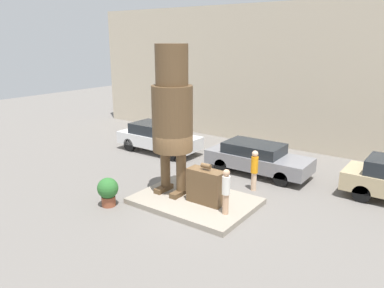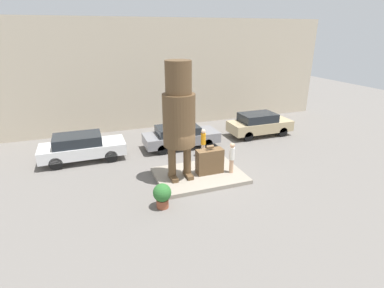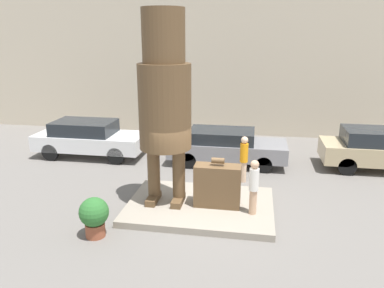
{
  "view_description": "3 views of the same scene",
  "coord_description": "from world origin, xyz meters",
  "px_view_note": "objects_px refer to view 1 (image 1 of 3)",
  "views": [
    {
      "loc": [
        7.37,
        -10.4,
        5.88
      ],
      "look_at": [
        -0.18,
        0.06,
        2.25
      ],
      "focal_mm": 35.0,
      "sensor_mm": 36.0,
      "label": 1
    },
    {
      "loc": [
        -5.0,
        -12.5,
        6.91
      ],
      "look_at": [
        -0.3,
        0.28,
        1.73
      ],
      "focal_mm": 28.0,
      "sensor_mm": 36.0,
      "label": 2
    },
    {
      "loc": [
        1.49,
        -10.1,
        5.05
      ],
      "look_at": [
        -0.24,
        -0.06,
        2.05
      ],
      "focal_mm": 35.0,
      "sensor_mm": 36.0,
      "label": 3
    }
  ],
  "objects_px": {
    "statue_figure": "(172,109)",
    "parked_car_grey": "(257,158)",
    "parked_car_white": "(158,137)",
    "worker_hivis": "(254,169)",
    "tourist": "(226,190)",
    "planter_pot": "(108,190)",
    "giant_suitcase": "(206,186)"
  },
  "relations": [
    {
      "from": "statue_figure",
      "to": "parked_car_grey",
      "type": "height_order",
      "value": "statue_figure"
    },
    {
      "from": "parked_car_white",
      "to": "worker_hivis",
      "type": "height_order",
      "value": "worker_hivis"
    },
    {
      "from": "statue_figure",
      "to": "worker_hivis",
      "type": "distance_m",
      "value": 4.12
    },
    {
      "from": "tourist",
      "to": "parked_car_grey",
      "type": "height_order",
      "value": "tourist"
    },
    {
      "from": "statue_figure",
      "to": "worker_hivis",
      "type": "xyz_separation_m",
      "value": [
        2.2,
        2.4,
        -2.52
      ]
    },
    {
      "from": "tourist",
      "to": "planter_pot",
      "type": "bearing_deg",
      "value": -158.29
    },
    {
      "from": "giant_suitcase",
      "to": "worker_hivis",
      "type": "height_order",
      "value": "giant_suitcase"
    },
    {
      "from": "parked_car_white",
      "to": "worker_hivis",
      "type": "xyz_separation_m",
      "value": [
        6.6,
        -1.81,
        0.09
      ]
    },
    {
      "from": "parked_car_grey",
      "to": "planter_pot",
      "type": "relative_size",
      "value": 4.35
    },
    {
      "from": "statue_figure",
      "to": "parked_car_grey",
      "type": "xyz_separation_m",
      "value": [
        1.42,
        4.24,
        -2.68
      ]
    },
    {
      "from": "parked_car_white",
      "to": "planter_pot",
      "type": "distance_m",
      "value": 6.91
    },
    {
      "from": "parked_car_grey",
      "to": "planter_pot",
      "type": "distance_m",
      "value": 6.87
    },
    {
      "from": "statue_figure",
      "to": "parked_car_white",
      "type": "height_order",
      "value": "statue_figure"
    },
    {
      "from": "parked_car_white",
      "to": "planter_pot",
      "type": "bearing_deg",
      "value": -64.42
    },
    {
      "from": "tourist",
      "to": "planter_pot",
      "type": "relative_size",
      "value": 1.48
    },
    {
      "from": "giant_suitcase",
      "to": "planter_pot",
      "type": "relative_size",
      "value": 1.38
    },
    {
      "from": "parked_car_grey",
      "to": "giant_suitcase",
      "type": "bearing_deg",
      "value": -88.45
    },
    {
      "from": "tourist",
      "to": "worker_hivis",
      "type": "xyz_separation_m",
      "value": [
        -0.37,
        2.82,
        -0.15
      ]
    },
    {
      "from": "parked_car_white",
      "to": "planter_pot",
      "type": "height_order",
      "value": "parked_car_white"
    },
    {
      "from": "giant_suitcase",
      "to": "tourist",
      "type": "relative_size",
      "value": 0.93
    },
    {
      "from": "parked_car_white",
      "to": "parked_car_grey",
      "type": "relative_size",
      "value": 0.98
    },
    {
      "from": "statue_figure",
      "to": "giant_suitcase",
      "type": "relative_size",
      "value": 3.74
    },
    {
      "from": "worker_hivis",
      "to": "statue_figure",
      "type": "bearing_deg",
      "value": -132.57
    },
    {
      "from": "planter_pot",
      "to": "worker_hivis",
      "type": "relative_size",
      "value": 0.64
    },
    {
      "from": "planter_pot",
      "to": "worker_hivis",
      "type": "height_order",
      "value": "worker_hivis"
    },
    {
      "from": "statue_figure",
      "to": "worker_hivis",
      "type": "height_order",
      "value": "statue_figure"
    },
    {
      "from": "parked_car_white",
      "to": "parked_car_grey",
      "type": "xyz_separation_m",
      "value": [
        5.82,
        0.03,
        -0.07
      ]
    },
    {
      "from": "tourist",
      "to": "statue_figure",
      "type": "bearing_deg",
      "value": 170.66
    },
    {
      "from": "tourist",
      "to": "parked_car_grey",
      "type": "distance_m",
      "value": 4.82
    },
    {
      "from": "giant_suitcase",
      "to": "worker_hivis",
      "type": "xyz_separation_m",
      "value": [
        0.67,
        2.47,
        0.09
      ]
    },
    {
      "from": "tourist",
      "to": "parked_car_grey",
      "type": "bearing_deg",
      "value": 103.89
    },
    {
      "from": "statue_figure",
      "to": "worker_hivis",
      "type": "relative_size",
      "value": 3.33
    }
  ]
}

